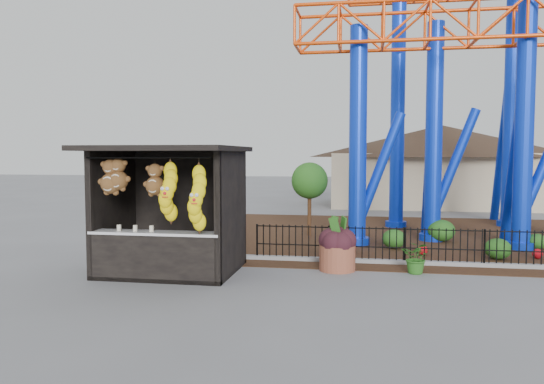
% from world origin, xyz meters
% --- Properties ---
extents(ground, '(120.00, 120.00, 0.00)m').
position_xyz_m(ground, '(0.00, 0.00, 0.00)').
color(ground, slate).
rests_on(ground, ground).
extents(mulch_bed, '(18.00, 12.00, 0.02)m').
position_xyz_m(mulch_bed, '(4.00, 8.00, 0.01)').
color(mulch_bed, '#331E11').
rests_on(mulch_bed, ground).
extents(curb, '(18.00, 0.18, 0.12)m').
position_xyz_m(curb, '(4.00, 3.00, 0.06)').
color(curb, gray).
rests_on(curb, ground).
extents(prize_booth, '(3.50, 3.40, 3.12)m').
position_xyz_m(prize_booth, '(-2.99, 0.89, 1.54)').
color(prize_booth, black).
rests_on(prize_booth, ground).
extents(picket_fence, '(12.20, 0.06, 1.00)m').
position_xyz_m(picket_fence, '(4.90, 3.00, 0.50)').
color(picket_fence, black).
rests_on(picket_fence, ground).
extents(roller_coaster, '(11.00, 6.37, 10.82)m').
position_xyz_m(roller_coaster, '(5.12, 8.23, 6.44)').
color(roller_coaster, '#0C30CD').
rests_on(roller_coaster, ground).
extents(terracotta_planter, '(1.13, 1.13, 0.64)m').
position_xyz_m(terracotta_planter, '(1.07, 1.99, 0.32)').
color(terracotta_planter, brown).
rests_on(terracotta_planter, ground).
extents(planter_foliage, '(0.70, 0.70, 0.64)m').
position_xyz_m(planter_foliage, '(1.07, 1.99, 0.96)').
color(planter_foliage, black).
rests_on(planter_foliage, terracotta_planter).
extents(potted_plant, '(0.91, 0.86, 0.80)m').
position_xyz_m(potted_plant, '(3.01, 1.96, 0.40)').
color(potted_plant, '#285117').
rests_on(potted_plant, ground).
extents(landscaping, '(8.14, 3.74, 0.73)m').
position_xyz_m(landscaping, '(4.89, 5.73, 0.31)').
color(landscaping, '#225418').
rests_on(landscaping, mulch_bed).
extents(pavilion, '(15.00, 15.00, 4.80)m').
position_xyz_m(pavilion, '(6.00, 20.00, 3.07)').
color(pavilion, '#BFAD8C').
rests_on(pavilion, ground).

